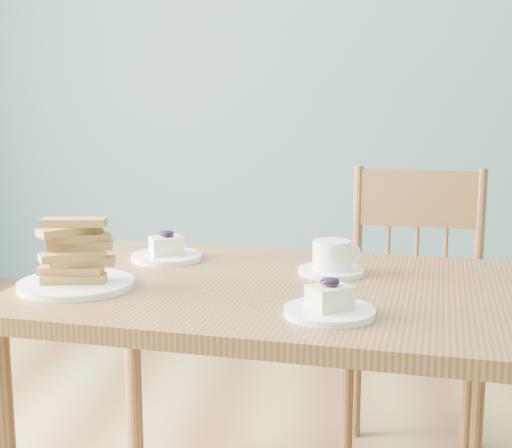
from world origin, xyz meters
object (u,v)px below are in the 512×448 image
object	(u,v)px
cheesecake_plate_near	(330,305)
dining_chair	(414,317)
dining_table	(318,317)
cheesecake_plate_far	(167,252)
coffee_cup	(332,260)
biscotti_plate	(75,264)

from	to	relation	value
cheesecake_plate_near	dining_chair	bearing A→B (deg)	71.48
dining_chair	cheesecake_plate_near	distance (m)	0.81
dining_table	cheesecake_plate_far	distance (m)	0.44
dining_chair	cheesecake_plate_far	distance (m)	0.76
dining_table	cheesecake_plate_near	size ratio (longest dim) A/B	7.96
dining_table	coffee_cup	world-z (taller)	coffee_cup
dining_table	cheesecake_plate_near	bearing A→B (deg)	-74.36
cheesecake_plate_near	cheesecake_plate_far	world-z (taller)	cheesecake_plate_far
coffee_cup	dining_table	bearing A→B (deg)	-114.34
cheesecake_plate_near	dining_table	bearing A→B (deg)	96.81
dining_table	dining_chair	world-z (taller)	dining_chair
cheesecake_plate_far	biscotti_plate	xyz separation A→B (m)	(-0.13, -0.27, 0.03)
dining_table	cheesecake_plate_far	xyz separation A→B (m)	(-0.37, 0.22, 0.08)
cheesecake_plate_near	coffee_cup	size ratio (longest dim) A/B	1.12
dining_chair	biscotti_plate	world-z (taller)	dining_chair
dining_table	biscotti_plate	xyz separation A→B (m)	(-0.50, -0.05, 0.12)
cheesecake_plate_near	biscotti_plate	world-z (taller)	biscotti_plate
cheesecake_plate_near	biscotti_plate	size ratio (longest dim) A/B	0.70
cheesecake_plate_far	coffee_cup	distance (m)	0.42
dining_chair	coffee_cup	world-z (taller)	dining_chair
biscotti_plate	dining_chair	bearing A→B (deg)	37.38
coffee_cup	cheesecake_plate_near	bearing A→B (deg)	-101.86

